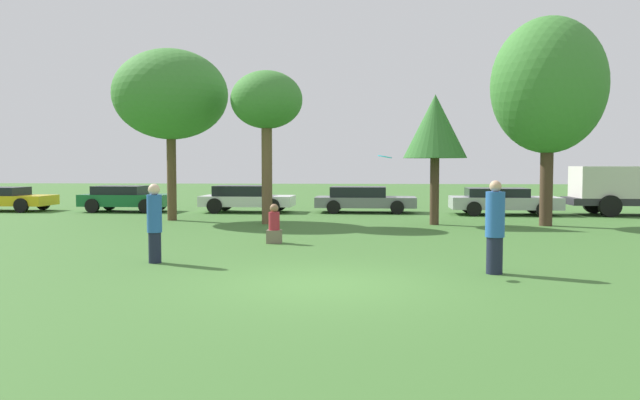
# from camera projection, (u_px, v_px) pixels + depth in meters

# --- Properties ---
(ground_plane) EXTENTS (120.00, 120.00, 0.00)m
(ground_plane) POSITION_uv_depth(u_px,v_px,m) (324.00, 284.00, 11.32)
(ground_plane) COLOR #3D6B2D
(person_thrower) EXTENTS (0.32, 0.32, 1.74)m
(person_thrower) POSITION_uv_depth(u_px,v_px,m) (155.00, 222.00, 13.73)
(person_thrower) COLOR #191E33
(person_thrower) RESTS_ON ground
(person_catcher) EXTENTS (0.37, 0.37, 1.85)m
(person_catcher) POSITION_uv_depth(u_px,v_px,m) (495.00, 227.00, 12.34)
(person_catcher) COLOR #191E33
(person_catcher) RESTS_ON ground
(frisbee) EXTENTS (0.29, 0.29, 0.07)m
(frisbee) POSITION_uv_depth(u_px,v_px,m) (385.00, 157.00, 12.70)
(frisbee) COLOR #19B2D8
(bystander_sitting) EXTENTS (0.40, 0.34, 1.08)m
(bystander_sitting) POSITION_uv_depth(u_px,v_px,m) (274.00, 227.00, 17.23)
(bystander_sitting) COLOR #726651
(bystander_sitting) RESTS_ON ground
(tree_0) EXTENTS (4.39, 4.39, 6.58)m
(tree_0) POSITION_uv_depth(u_px,v_px,m) (171.00, 95.00, 24.11)
(tree_0) COLOR brown
(tree_0) RESTS_ON ground
(tree_1) EXTENTS (2.60, 2.60, 5.55)m
(tree_1) POSITION_uv_depth(u_px,v_px,m) (267.00, 102.00, 22.66)
(tree_1) COLOR brown
(tree_1) RESTS_ON ground
(tree_2) EXTENTS (2.27, 2.27, 4.66)m
(tree_2) POSITION_uv_depth(u_px,v_px,m) (435.00, 128.00, 22.39)
(tree_2) COLOR #473323
(tree_2) RESTS_ON ground
(tree_3) EXTENTS (3.95, 3.95, 7.30)m
(tree_3) POSITION_uv_depth(u_px,v_px,m) (548.00, 86.00, 21.91)
(tree_3) COLOR #473323
(tree_3) RESTS_ON ground
(parked_car_yellow) EXTENTS (4.45, 2.16, 1.11)m
(parked_car_yellow) POSITION_uv_depth(u_px,v_px,m) (3.00, 198.00, 29.24)
(parked_car_yellow) COLOR gold
(parked_car_yellow) RESTS_ON ground
(parked_car_green) EXTENTS (4.05, 2.07, 1.19)m
(parked_car_green) POSITION_uv_depth(u_px,v_px,m) (125.00, 198.00, 28.84)
(parked_car_green) COLOR #196633
(parked_car_green) RESTS_ON ground
(parked_car_white) EXTENTS (4.22, 2.23, 1.21)m
(parked_car_white) POSITION_uv_depth(u_px,v_px,m) (246.00, 198.00, 28.52)
(parked_car_white) COLOR silver
(parked_car_white) RESTS_ON ground
(parked_car_grey) EXTENTS (4.54, 2.13, 1.17)m
(parked_car_grey) POSITION_uv_depth(u_px,v_px,m) (363.00, 199.00, 28.31)
(parked_car_grey) COLOR slate
(parked_car_grey) RESTS_ON ground
(parked_car_silver) EXTENTS (4.65, 2.21, 1.15)m
(parked_car_silver) POSITION_uv_depth(u_px,v_px,m) (502.00, 200.00, 27.05)
(parked_car_silver) COLOR #B2B2B7
(parked_car_silver) RESTS_ON ground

